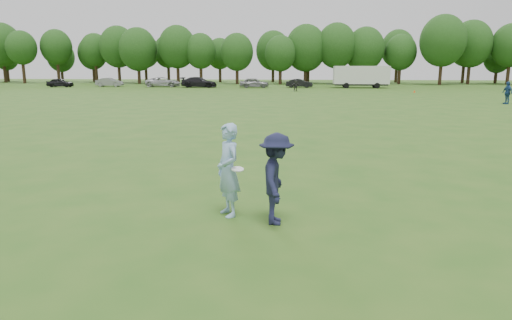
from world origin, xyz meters
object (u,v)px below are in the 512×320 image
at_px(thrower, 228,170).
at_px(car_a, 60,83).
at_px(cargo_trailer, 361,76).
at_px(player_far_d, 296,85).
at_px(defender, 276,179).
at_px(field_cone, 414,91).
at_px(car_f, 299,83).
at_px(car_e, 254,83).
at_px(car_c, 163,82).
at_px(car_b, 109,82).
at_px(player_far_b, 507,93).
at_px(car_d, 199,82).

bearing_deg(thrower, car_a, 178.95).
height_order(car_a, cargo_trailer, cargo_trailer).
bearing_deg(player_far_d, thrower, -126.25).
height_order(defender, player_far_d, defender).
bearing_deg(field_cone, thrower, -107.91).
bearing_deg(car_f, defender, -173.02).
height_order(car_e, field_cone, car_e).
height_order(player_far_d, car_e, player_far_d).
height_order(defender, car_c, defender).
height_order(car_b, cargo_trailer, cargo_trailer).
bearing_deg(defender, player_far_d, -0.74).
bearing_deg(car_f, cargo_trailer, -82.21).
xyz_separation_m(thrower, player_far_d, (1.09, 49.80, -0.26)).
xyz_separation_m(defender, player_far_d, (0.02, 50.23, -0.19)).
xyz_separation_m(car_a, cargo_trailer, (45.75, 1.44, 1.11)).
distance_m(player_far_b, car_d, 42.80).
bearing_deg(car_f, player_far_b, -140.21).
xyz_separation_m(car_d, cargo_trailer, (24.16, 0.75, 1.00)).
relative_size(thrower, car_d, 0.38).
bearing_deg(field_cone, cargo_trailer, 114.39).
bearing_deg(player_far_d, car_b, 125.05).
bearing_deg(car_a, player_far_b, -120.02).
bearing_deg(car_a, cargo_trailer, -92.11).
bearing_deg(car_e, cargo_trailer, -89.83).
xyz_separation_m(car_b, car_d, (14.57, -1.30, 0.10)).
distance_m(defender, car_f, 60.22).
bearing_deg(car_d, player_far_d, -121.15).
relative_size(thrower, car_c, 0.38).
height_order(car_a, car_c, car_c).
bearing_deg(thrower, car_c, 165.80).
height_order(car_a, car_f, car_a).
relative_size(thrower, car_f, 0.52).
distance_m(player_far_d, cargo_trailer, 13.88).
relative_size(field_cone, cargo_trailer, 0.03).
bearing_deg(car_a, player_far_d, -107.28).
height_order(defender, player_far_b, player_far_b).
bearing_deg(car_f, player_far_d, -175.35).
bearing_deg(car_e, thrower, -178.61).
relative_size(car_c, car_d, 1.01).
bearing_deg(car_b, defender, -158.14).
height_order(car_d, cargo_trailer, cargo_trailer).
distance_m(car_e, cargo_trailer, 15.80).
distance_m(car_d, cargo_trailer, 24.19).
height_order(car_a, car_b, car_b).
xyz_separation_m(car_d, field_cone, (29.25, -10.49, -0.63)).
relative_size(car_b, car_f, 1.05).
height_order(car_c, cargo_trailer, cargo_trailer).
xyz_separation_m(player_far_d, cargo_trailer, (9.52, 10.05, 1.01)).
distance_m(car_b, field_cone, 45.38).
distance_m(player_far_b, field_cone, 17.31).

